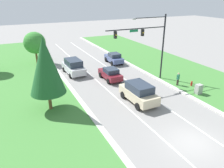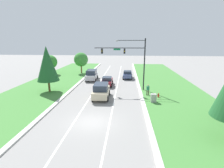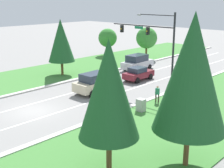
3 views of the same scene
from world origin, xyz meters
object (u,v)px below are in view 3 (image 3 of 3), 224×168
at_px(fire_hydrant, 164,105).
at_px(oak_near_left_tree, 147,38).
at_px(utility_cabinet, 141,105).
at_px(conifer_near_right_tree, 192,73).
at_px(conifer_far_right_tree, 109,90).
at_px(conifer_mid_left_tree, 61,40).
at_px(silver_suv, 137,62).
at_px(traffic_signal_mast, 155,39).
at_px(slate_blue_sedan, 193,69).
at_px(oak_far_left_tree, 108,38).
at_px(burgundy_sedan, 138,74).
at_px(champagne_suv, 95,82).
at_px(pedestrian, 157,93).

bearing_deg(fire_hydrant, oak_near_left_tree, 131.18).
height_order(utility_cabinet, conifer_near_right_tree, conifer_near_right_tree).
distance_m(conifer_far_right_tree, conifer_mid_left_tree, 24.11).
relative_size(utility_cabinet, oak_near_left_tree, 0.23).
xyz_separation_m(silver_suv, conifer_mid_left_tree, (-5.05, -9.15, 3.44)).
bearing_deg(utility_cabinet, traffic_signal_mast, 116.95).
relative_size(slate_blue_sedan, oak_far_left_tree, 0.90).
xyz_separation_m(slate_blue_sedan, burgundy_sedan, (-3.74, -6.53, -0.04)).
bearing_deg(traffic_signal_mast, conifer_mid_left_tree, -169.88).
height_order(conifer_near_right_tree, oak_near_left_tree, conifer_near_right_tree).
bearing_deg(slate_blue_sedan, conifer_far_right_tree, -69.38).
height_order(champagne_suv, fire_hydrant, champagne_suv).
distance_m(conifer_near_right_tree, oak_far_left_tree, 37.82).
relative_size(champagne_suv, fire_hydrant, 6.92).
bearing_deg(oak_near_left_tree, utility_cabinet, -53.71).
distance_m(traffic_signal_mast, conifer_near_right_tree, 15.56).
bearing_deg(conifer_mid_left_tree, champagne_suv, -15.34).
bearing_deg(conifer_near_right_tree, oak_far_left_tree, 141.19).
distance_m(champagne_suv, conifer_near_right_tree, 16.85).
height_order(utility_cabinet, oak_far_left_tree, oak_far_left_tree).
relative_size(fire_hydrant, conifer_mid_left_tree, 0.10).
xyz_separation_m(pedestrian, fire_hydrant, (1.41, -0.93, -0.59)).
height_order(champagne_suv, conifer_mid_left_tree, conifer_mid_left_tree).
bearing_deg(utility_cabinet, fire_hydrant, 63.91).
bearing_deg(traffic_signal_mast, silver_suv, 138.41).
distance_m(burgundy_sedan, pedestrian, 8.60).
bearing_deg(burgundy_sedan, slate_blue_sedan, 60.15).
relative_size(slate_blue_sedan, burgundy_sedan, 1.01).
bearing_deg(oak_far_left_tree, conifer_mid_left_tree, -67.78).
xyz_separation_m(silver_suv, oak_far_left_tree, (-11.01, 5.43, 1.94)).
relative_size(oak_near_left_tree, conifer_mid_left_tree, 0.72).
relative_size(conifer_far_right_tree, oak_far_left_tree, 1.66).
distance_m(champagne_suv, silver_suv, 12.08).
xyz_separation_m(champagne_suv, conifer_far_right_tree, (11.87, -10.24, 3.83)).
relative_size(oak_far_left_tree, conifer_mid_left_tree, 0.64).
xyz_separation_m(oak_near_left_tree, oak_far_left_tree, (-7.01, -1.84, -0.42)).
height_order(slate_blue_sedan, utility_cabinet, slate_blue_sedan).
xyz_separation_m(conifer_near_right_tree, conifer_mid_left_tree, (-23.44, 9.07, -1.18)).
relative_size(slate_blue_sedan, oak_near_left_tree, 0.81).
bearing_deg(conifer_mid_left_tree, slate_blue_sedan, 42.06).
bearing_deg(conifer_near_right_tree, traffic_signal_mast, 133.18).
relative_size(traffic_signal_mast, conifer_far_right_tree, 1.09).
distance_m(oak_near_left_tree, oak_far_left_tree, 7.26).
height_order(oak_far_left_tree, conifer_mid_left_tree, conifer_mid_left_tree).
xyz_separation_m(pedestrian, oak_far_left_tree, (-21.38, 15.26, 2.08)).
xyz_separation_m(conifer_far_right_tree, oak_far_left_tree, (-26.49, 27.20, -1.91)).
bearing_deg(slate_blue_sedan, oak_near_left_tree, 157.81).
bearing_deg(oak_far_left_tree, champagne_suv, -49.22).
bearing_deg(traffic_signal_mast, burgundy_sedan, 148.58).
relative_size(silver_suv, conifer_mid_left_tree, 0.70).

